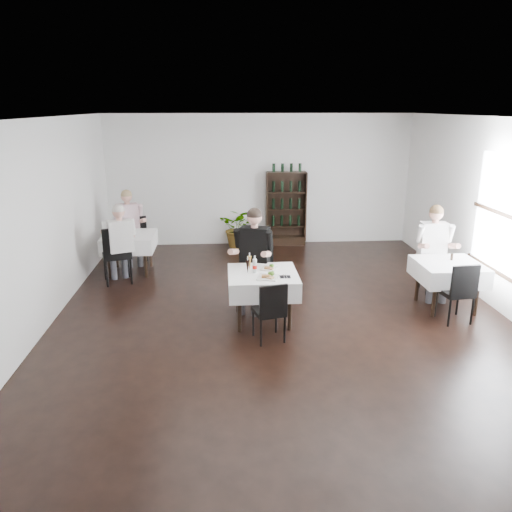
{
  "coord_description": "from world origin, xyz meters",
  "views": [
    {
      "loc": [
        -0.89,
        -7.02,
        3.17
      ],
      "look_at": [
        -0.39,
        0.2,
        0.98
      ],
      "focal_mm": 35.0,
      "sensor_mm": 36.0,
      "label": 1
    }
  ],
  "objects": [
    {
      "name": "left_table",
      "position": [
        -2.7,
        2.5,
        0.62
      ],
      "size": [
        0.98,
        0.98,
        0.77
      ],
      "color": "black",
      "rests_on": "ground"
    },
    {
      "name": "plate_far",
      "position": [
        -0.18,
        0.17,
        0.79
      ],
      "size": [
        0.3,
        0.3,
        0.07
      ],
      "color": "white",
      "rests_on": "main_table"
    },
    {
      "name": "left_chair_far",
      "position": [
        -2.67,
        3.08,
        0.56
      ],
      "size": [
        0.49,
        0.49,
        0.98
      ],
      "color": "black",
      "rests_on": "ground"
    },
    {
      "name": "pilsner_lager",
      "position": [
        -0.49,
        0.15,
        0.88
      ],
      "size": [
        0.06,
        0.06,
        0.27
      ],
      "color": "#BF8231",
      "rests_on": "main_table"
    },
    {
      "name": "right_table",
      "position": [
        2.7,
        0.3,
        0.62
      ],
      "size": [
        0.98,
        0.98,
        0.77
      ],
      "color": "black",
      "rests_on": "ground"
    },
    {
      "name": "main_chair_far",
      "position": [
        -0.25,
        0.68,
        0.51
      ],
      "size": [
        0.47,
        0.47,
        0.89
      ],
      "color": "black",
      "rests_on": "ground"
    },
    {
      "name": "diner_right_far",
      "position": [
        2.67,
        0.82,
        0.92
      ],
      "size": [
        0.61,
        0.62,
        1.59
      ],
      "color": "#44454C",
      "rests_on": "ground"
    },
    {
      "name": "diner_left_far",
      "position": [
        -2.79,
        3.1,
        0.89
      ],
      "size": [
        0.67,
        0.71,
        1.54
      ],
      "color": "#44454C",
      "rests_on": "ground"
    },
    {
      "name": "right_chair_near",
      "position": [
        2.62,
        -0.28,
        0.54
      ],
      "size": [
        0.48,
        0.49,
        0.95
      ],
      "color": "black",
      "rests_on": "ground"
    },
    {
      "name": "room_shell",
      "position": [
        0.0,
        0.0,
        1.5
      ],
      "size": [
        9.0,
        9.0,
        9.0
      ],
      "color": "black",
      "rests_on": "ground"
    },
    {
      "name": "diner_left_near",
      "position": [
        -2.74,
        1.85,
        0.87
      ],
      "size": [
        0.66,
        0.7,
        1.5
      ],
      "color": "#44454C",
      "rests_on": "ground"
    },
    {
      "name": "left_chair_near",
      "position": [
        -2.81,
        1.84,
        0.62
      ],
      "size": [
        0.62,
        0.62,
        1.08
      ],
      "color": "black",
      "rests_on": "ground"
    },
    {
      "name": "potted_tree",
      "position": [
        -0.5,
        4.19,
        0.46
      ],
      "size": [
        1.04,
        0.99,
        0.91
      ],
      "primitive_type": "imported",
      "rotation": [
        0.0,
        0.0,
        -0.43
      ],
      "color": "#205A1F",
      "rests_on": "ground"
    },
    {
      "name": "right_chair_far",
      "position": [
        2.83,
        1.13,
        0.54
      ],
      "size": [
        0.45,
        0.45,
        0.95
      ],
      "color": "black",
      "rests_on": "ground"
    },
    {
      "name": "pilsner_dark",
      "position": [
        -0.53,
        -0.01,
        0.88
      ],
      "size": [
        0.06,
        0.06,
        0.26
      ],
      "color": "black",
      "rests_on": "main_table"
    },
    {
      "name": "wine_shelf",
      "position": [
        0.6,
        4.31,
        0.85
      ],
      "size": [
        0.9,
        0.28,
        1.75
      ],
      "color": "black",
      "rests_on": "ground"
    },
    {
      "name": "plate_near",
      "position": [
        -0.24,
        -0.24,
        0.79
      ],
      "size": [
        0.36,
        0.36,
        0.09
      ],
      "color": "white",
      "rests_on": "main_table"
    },
    {
      "name": "pepper_mill",
      "position": [
        2.8,
        0.43,
        0.82
      ],
      "size": [
        0.05,
        0.05,
        0.11
      ],
      "primitive_type": "cylinder",
      "rotation": [
        0.0,
        0.0,
        0.1
      ],
      "color": "black",
      "rests_on": "right_table"
    },
    {
      "name": "coke_bottle",
      "position": [
        -0.42,
        0.02,
        0.88
      ],
      "size": [
        0.07,
        0.07,
        0.27
      ],
      "color": "silver",
      "rests_on": "main_table"
    },
    {
      "name": "diner_main",
      "position": [
        -0.41,
        0.53,
        0.95
      ],
      "size": [
        0.7,
        0.75,
        1.64
      ],
      "color": "#44454C",
      "rests_on": "ground"
    },
    {
      "name": "main_table",
      "position": [
        -0.3,
        0.0,
        0.62
      ],
      "size": [
        1.03,
        1.03,
        0.77
      ],
      "color": "black",
      "rests_on": "ground"
    },
    {
      "name": "napkin_cutlery",
      "position": [
        0.01,
        -0.21,
        0.78
      ],
      "size": [
        0.16,
        0.17,
        0.02
      ],
      "color": "black",
      "rests_on": "main_table"
    },
    {
      "name": "main_chair_near",
      "position": [
        -0.25,
        -0.71,
        0.5
      ],
      "size": [
        0.48,
        0.48,
        0.87
      ],
      "color": "black",
      "rests_on": "ground"
    }
  ]
}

